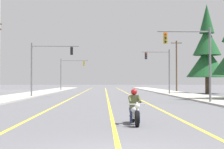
% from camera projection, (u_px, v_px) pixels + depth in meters
% --- Properties ---
extents(lane_stripe_center, '(0.16, 100.00, 0.01)m').
position_uv_depth(lane_stripe_center, '(107.00, 93.00, 53.13)').
color(lane_stripe_center, yellow).
rests_on(lane_stripe_center, ground).
extents(lane_stripe_left, '(0.16, 100.00, 0.01)m').
position_uv_depth(lane_stripe_left, '(81.00, 93.00, 53.05)').
color(lane_stripe_left, yellow).
rests_on(lane_stripe_left, ground).
extents(lane_stripe_right, '(0.16, 100.00, 0.01)m').
position_uv_depth(lane_stripe_right, '(128.00, 93.00, 53.20)').
color(lane_stripe_right, yellow).
rests_on(lane_stripe_right, ground).
extents(sidewalk_kerb_right, '(4.40, 110.00, 0.14)m').
position_uv_depth(sidewalk_kerb_right, '(180.00, 94.00, 48.36)').
color(sidewalk_kerb_right, '#ADA89E').
rests_on(sidewalk_kerb_right, ground).
extents(sidewalk_kerb_left, '(4.40, 110.00, 0.14)m').
position_uv_depth(sidewalk_kerb_left, '(31.00, 94.00, 47.91)').
color(sidewalk_kerb_left, '#ADA89E').
rests_on(sidewalk_kerb_left, ground).
extents(motorcycle_with_rider, '(0.70, 2.19, 1.46)m').
position_uv_depth(motorcycle_with_rider, '(135.00, 110.00, 14.56)').
color(motorcycle_with_rider, black).
rests_on(motorcycle_with_rider, ground).
extents(traffic_signal_near_right, '(4.41, 0.41, 6.20)m').
position_uv_depth(traffic_signal_near_right, '(195.00, 53.00, 28.80)').
color(traffic_signal_near_right, slate).
rests_on(traffic_signal_near_right, ground).
extents(traffic_signal_near_left, '(5.45, 0.44, 6.20)m').
position_uv_depth(traffic_signal_near_left, '(46.00, 61.00, 40.53)').
color(traffic_signal_near_left, slate).
rests_on(traffic_signal_near_left, ground).
extents(traffic_signal_mid_right, '(3.89, 0.45, 6.20)m').
position_uv_depth(traffic_signal_mid_right, '(162.00, 65.00, 48.50)').
color(traffic_signal_mid_right, slate).
rests_on(traffic_signal_mid_right, ground).
extents(traffic_signal_mid_left, '(5.28, 0.44, 6.20)m').
position_uv_depth(traffic_signal_mid_left, '(69.00, 69.00, 68.25)').
color(traffic_signal_mid_left, slate).
rests_on(traffic_signal_mid_left, ground).
extents(utility_pole_right_far, '(1.94, 0.26, 9.01)m').
position_uv_depth(utility_pole_right_far, '(177.00, 65.00, 62.46)').
color(utility_pole_right_far, brown).
rests_on(utility_pole_right_far, ground).
extents(conifer_tree_right_verge_far, '(5.98, 5.98, 13.16)m').
position_uv_depth(conifer_tree_right_verge_far, '(207.00, 53.00, 51.81)').
color(conifer_tree_right_verge_far, '#4C3828').
rests_on(conifer_tree_right_verge_far, ground).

